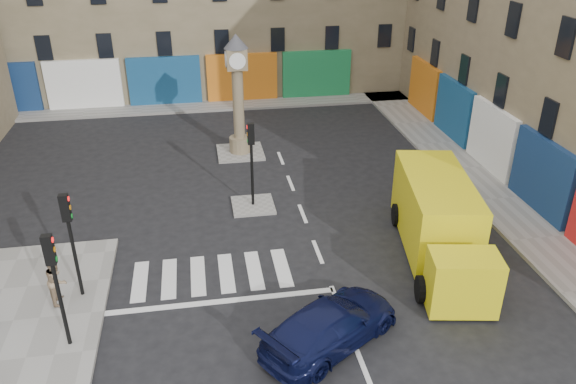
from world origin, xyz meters
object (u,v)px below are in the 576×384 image
object	(u,v)px
pedestrian_tan	(57,280)
traffic_light_island	(251,151)
traffic_light_left_near	(54,274)
yellow_van	(439,222)
traffic_light_left_far	(70,230)
clock_pillar	(238,88)
navy_sedan	(331,324)

from	to	relation	value
pedestrian_tan	traffic_light_island	bearing A→B (deg)	-55.58
traffic_light_left_near	yellow_van	size ratio (longest dim) A/B	0.48
traffic_light_island	pedestrian_tan	distance (m)	9.10
traffic_light_left_far	clock_pillar	bearing A→B (deg)	61.06
yellow_van	navy_sedan	bearing A→B (deg)	-130.61
navy_sedan	pedestrian_tan	world-z (taller)	pedestrian_tan
traffic_light_island	navy_sedan	bearing A→B (deg)	-81.63
clock_pillar	pedestrian_tan	world-z (taller)	clock_pillar
pedestrian_tan	traffic_light_left_near	bearing A→B (deg)	-168.34
traffic_light_left_far	navy_sedan	size ratio (longest dim) A/B	0.79
navy_sedan	pedestrian_tan	distance (m)	8.85
navy_sedan	traffic_light_left_near	bearing A→B (deg)	48.18
traffic_light_island	pedestrian_tan	xyz separation A→B (m)	(-6.93, -5.68, -1.62)
navy_sedan	yellow_van	xyz separation A→B (m)	(5.03, 4.09, 0.67)
traffic_light_left_near	clock_pillar	size ratio (longest dim) A/B	0.61
traffic_light_left_near	traffic_light_island	size ratio (longest dim) A/B	1.00
traffic_light_left_far	yellow_van	world-z (taller)	traffic_light_left_far
navy_sedan	pedestrian_tan	size ratio (longest dim) A/B	2.87
clock_pillar	yellow_van	bearing A→B (deg)	-59.59
yellow_van	clock_pillar	bearing A→B (deg)	130.67
navy_sedan	yellow_van	distance (m)	6.52
traffic_light_left_near	traffic_light_island	xyz separation A→B (m)	(6.30, 7.80, -0.03)
yellow_van	pedestrian_tan	xyz separation A→B (m)	(-13.27, -0.87, -0.38)
traffic_light_left_near	navy_sedan	distance (m)	7.93
traffic_light_left_far	traffic_light_island	world-z (taller)	traffic_light_left_far
traffic_light_left_far	traffic_light_island	distance (m)	8.30
traffic_light_left_near	pedestrian_tan	bearing A→B (deg)	106.54
clock_pillar	yellow_van	distance (m)	12.71
pedestrian_tan	yellow_van	bearing A→B (deg)	-91.12
traffic_light_island	clock_pillar	world-z (taller)	clock_pillar
clock_pillar	navy_sedan	bearing A→B (deg)	-84.98
clock_pillar	traffic_light_left_near	bearing A→B (deg)	-114.55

